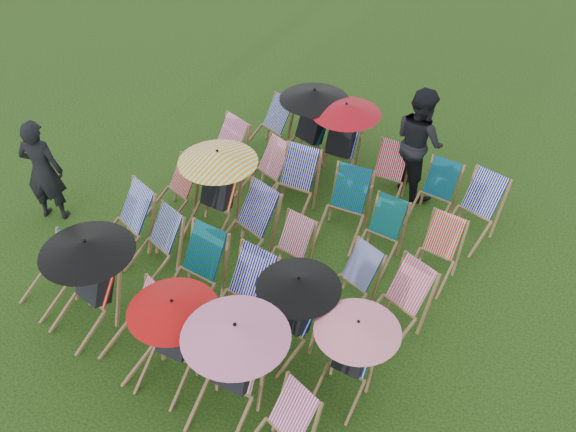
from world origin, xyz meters
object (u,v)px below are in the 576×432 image
Objects in this scene: deckchair_29 at (473,211)px; person_left at (43,171)px; deckchair_0 at (49,275)px; person_rear at (419,141)px.

deckchair_29 is 6.47m from person_left.
deckchair_0 is 1.89m from person_left.
deckchair_0 is at bearing 114.11° from person_left.
deckchair_0 is 0.47× the size of person_rear.
person_left reaches higher than deckchair_0.
person_left is at bearing 148.54° from deckchair_0.
person_left is 5.80m from person_rear.
deckchair_29 is 0.52× the size of person_rear.
deckchair_29 is at bearing -175.88° from person_left.
person_rear reaches higher than deckchair_0.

